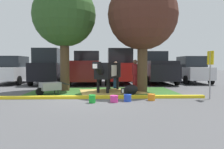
{
  "coord_description": "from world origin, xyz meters",
  "views": [
    {
      "loc": [
        0.56,
        -9.2,
        1.47
      ],
      "look_at": [
        1.05,
        2.63,
        0.9
      ],
      "focal_mm": 36.21,
      "sensor_mm": 36.0,
      "label": 1
    }
  ],
  "objects_px": {
    "bucket_pink": "(114,99)",
    "bucket_green": "(92,99)",
    "bucket_orange": "(151,97)",
    "suv_black": "(50,66)",
    "shade_tree_left": "(64,16)",
    "wheelbarrow": "(50,87)",
    "hatchback_white": "(13,70)",
    "pickup_truck_maroon": "(87,68)",
    "suv_dark_grey": "(119,66)",
    "sedan_silver": "(191,70)",
    "cow_holstein": "(108,71)",
    "calf_lying": "(131,90)",
    "person_visitor_near": "(135,74)",
    "shade_tree_right": "(143,16)",
    "bucket_blue": "(128,98)",
    "pickup_truck_black": "(156,68)",
    "person_handler": "(116,74)",
    "parking_sign": "(210,65)"
  },
  "relations": [
    {
      "from": "person_visitor_near",
      "to": "parking_sign",
      "type": "bearing_deg",
      "value": -47.0
    },
    {
      "from": "suv_dark_grey",
      "to": "pickup_truck_black",
      "type": "relative_size",
      "value": 0.85
    },
    {
      "from": "cow_holstein",
      "to": "bucket_green",
      "type": "distance_m",
      "value": 3.42
    },
    {
      "from": "calf_lying",
      "to": "bucket_orange",
      "type": "relative_size",
      "value": 4.0
    },
    {
      "from": "bucket_pink",
      "to": "hatchback_white",
      "type": "height_order",
      "value": "hatchback_white"
    },
    {
      "from": "bucket_green",
      "to": "bucket_pink",
      "type": "bearing_deg",
      "value": 7.23
    },
    {
      "from": "shade_tree_right",
      "to": "hatchback_white",
      "type": "xyz_separation_m",
      "value": [
        -8.65,
        5.41,
        -2.94
      ]
    },
    {
      "from": "person_handler",
      "to": "bucket_orange",
      "type": "height_order",
      "value": "person_handler"
    },
    {
      "from": "cow_holstein",
      "to": "person_visitor_near",
      "type": "xyz_separation_m",
      "value": [
        1.48,
        0.42,
        -0.2
      ]
    },
    {
      "from": "cow_holstein",
      "to": "suv_dark_grey",
      "type": "distance_m",
      "value": 5.12
    },
    {
      "from": "bucket_pink",
      "to": "bucket_green",
      "type": "bearing_deg",
      "value": -172.77
    },
    {
      "from": "bucket_orange",
      "to": "hatchback_white",
      "type": "height_order",
      "value": "hatchback_white"
    },
    {
      "from": "suv_black",
      "to": "pickup_truck_black",
      "type": "distance_m",
      "value": 7.9
    },
    {
      "from": "cow_holstein",
      "to": "parking_sign",
      "type": "height_order",
      "value": "parking_sign"
    },
    {
      "from": "calf_lying",
      "to": "bucket_green",
      "type": "distance_m",
      "value": 2.68
    },
    {
      "from": "cow_holstein",
      "to": "bucket_orange",
      "type": "height_order",
      "value": "cow_holstein"
    },
    {
      "from": "shade_tree_left",
      "to": "pickup_truck_black",
      "type": "relative_size",
      "value": 1.06
    },
    {
      "from": "person_handler",
      "to": "bucket_blue",
      "type": "height_order",
      "value": "person_handler"
    },
    {
      "from": "shade_tree_right",
      "to": "cow_holstein",
      "type": "relative_size",
      "value": 1.9
    },
    {
      "from": "pickup_truck_maroon",
      "to": "suv_dark_grey",
      "type": "relative_size",
      "value": 1.17
    },
    {
      "from": "suv_black",
      "to": "pickup_truck_maroon",
      "type": "relative_size",
      "value": 0.85
    },
    {
      "from": "pickup_truck_maroon",
      "to": "bucket_blue",
      "type": "bearing_deg",
      "value": -75.02
    },
    {
      "from": "person_visitor_near",
      "to": "parking_sign",
      "type": "relative_size",
      "value": 0.85
    },
    {
      "from": "shade_tree_left",
      "to": "suv_black",
      "type": "bearing_deg",
      "value": 112.44
    },
    {
      "from": "hatchback_white",
      "to": "pickup_truck_maroon",
      "type": "relative_size",
      "value": 0.81
    },
    {
      "from": "bucket_pink",
      "to": "sedan_silver",
      "type": "xyz_separation_m",
      "value": [
        6.32,
        8.47,
        0.85
      ]
    },
    {
      "from": "bucket_orange",
      "to": "suv_black",
      "type": "relative_size",
      "value": 0.07
    },
    {
      "from": "cow_holstein",
      "to": "person_visitor_near",
      "type": "relative_size",
      "value": 1.8
    },
    {
      "from": "bucket_blue",
      "to": "bucket_orange",
      "type": "distance_m",
      "value": 0.99
    },
    {
      "from": "cow_holstein",
      "to": "parking_sign",
      "type": "relative_size",
      "value": 1.52
    },
    {
      "from": "cow_holstein",
      "to": "bucket_blue",
      "type": "height_order",
      "value": "cow_holstein"
    },
    {
      "from": "wheelbarrow",
      "to": "bucket_blue",
      "type": "relative_size",
      "value": 4.7
    },
    {
      "from": "calf_lying",
      "to": "bucket_pink",
      "type": "height_order",
      "value": "calf_lying"
    },
    {
      "from": "wheelbarrow",
      "to": "suv_dark_grey",
      "type": "height_order",
      "value": "suv_dark_grey"
    },
    {
      "from": "shade_tree_left",
      "to": "bucket_pink",
      "type": "bearing_deg",
      "value": -56.56
    },
    {
      "from": "cow_holstein",
      "to": "calf_lying",
      "type": "distance_m",
      "value": 1.78
    },
    {
      "from": "calf_lying",
      "to": "shade_tree_left",
      "type": "bearing_deg",
      "value": 152.04
    },
    {
      "from": "bucket_pink",
      "to": "hatchback_white",
      "type": "bearing_deg",
      "value": 129.69
    },
    {
      "from": "suv_dark_grey",
      "to": "pickup_truck_black",
      "type": "height_order",
      "value": "suv_dark_grey"
    },
    {
      "from": "shade_tree_left",
      "to": "wheelbarrow",
      "type": "xyz_separation_m",
      "value": [
        -0.47,
        -1.5,
        -3.63
      ]
    },
    {
      "from": "shade_tree_right",
      "to": "bucket_pink",
      "type": "xyz_separation_m",
      "value": [
        -1.62,
        -3.07,
        -3.79
      ]
    },
    {
      "from": "bucket_green",
      "to": "suv_dark_grey",
      "type": "distance_m",
      "value": 8.48
    },
    {
      "from": "shade_tree_right",
      "to": "bucket_green",
      "type": "height_order",
      "value": "shade_tree_right"
    },
    {
      "from": "hatchback_white",
      "to": "sedan_silver",
      "type": "relative_size",
      "value": 1.0
    },
    {
      "from": "suv_dark_grey",
      "to": "shade_tree_left",
      "type": "bearing_deg",
      "value": -126.53
    },
    {
      "from": "pickup_truck_maroon",
      "to": "sedan_silver",
      "type": "relative_size",
      "value": 1.23
    },
    {
      "from": "bucket_blue",
      "to": "cow_holstein",
      "type": "bearing_deg",
      "value": 103.49
    },
    {
      "from": "bucket_orange",
      "to": "pickup_truck_black",
      "type": "xyz_separation_m",
      "value": [
        2.1,
        8.05,
        0.98
      ]
    },
    {
      "from": "bucket_green",
      "to": "bucket_orange",
      "type": "xyz_separation_m",
      "value": [
        2.34,
        0.48,
        -0.02
      ]
    },
    {
      "from": "wheelbarrow",
      "to": "bucket_orange",
      "type": "relative_size",
      "value": 4.76
    }
  ]
}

